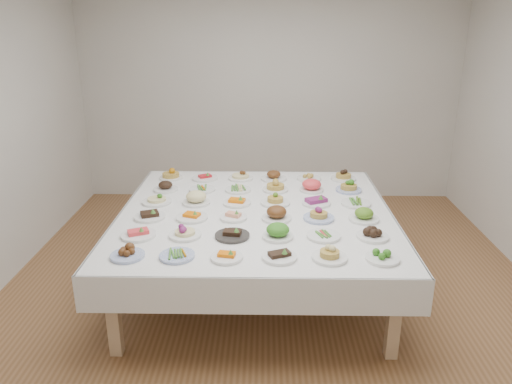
{
  "coord_description": "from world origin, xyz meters",
  "views": [
    {
      "loc": [
        -0.06,
        -4.16,
        2.4
      ],
      "look_at": [
        -0.14,
        0.14,
        0.88
      ],
      "focal_mm": 35.0,
      "sensor_mm": 36.0,
      "label": 1
    }
  ],
  "objects_px": {
    "dish_18": "(156,196)",
    "display_table": "(256,218)",
    "dish_0": "(127,251)",
    "dish_35": "(344,173)"
  },
  "relations": [
    {
      "from": "dish_35",
      "to": "dish_18",
      "type": "bearing_deg",
      "value": -158.26
    },
    {
      "from": "dish_18",
      "to": "display_table",
      "type": "bearing_deg",
      "value": -11.73
    },
    {
      "from": "dish_0",
      "to": "dish_18",
      "type": "height_order",
      "value": "dish_18"
    },
    {
      "from": "dish_0",
      "to": "dish_18",
      "type": "bearing_deg",
      "value": 90.8
    },
    {
      "from": "dish_18",
      "to": "dish_0",
      "type": "bearing_deg",
      "value": -89.2
    },
    {
      "from": "dish_0",
      "to": "dish_18",
      "type": "distance_m",
      "value": 1.11
    },
    {
      "from": "dish_0",
      "to": "dish_35",
      "type": "height_order",
      "value": "dish_35"
    },
    {
      "from": "dish_35",
      "to": "dish_0",
      "type": "bearing_deg",
      "value": -134.75
    },
    {
      "from": "display_table",
      "to": "dish_35",
      "type": "distance_m",
      "value": 1.31
    },
    {
      "from": "dish_0",
      "to": "display_table",
      "type": "bearing_deg",
      "value": 45.17
    }
  ]
}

